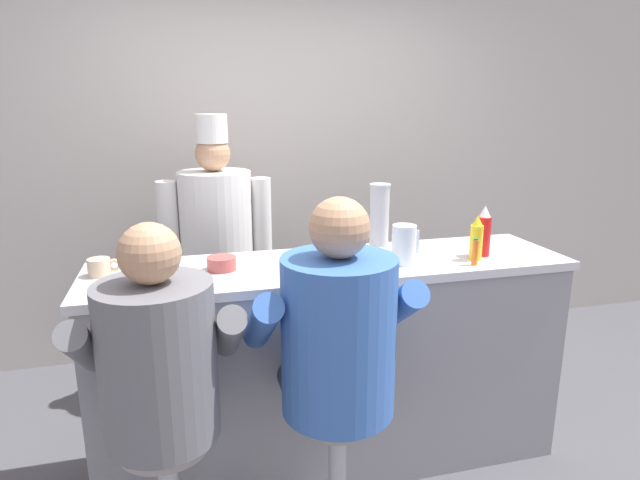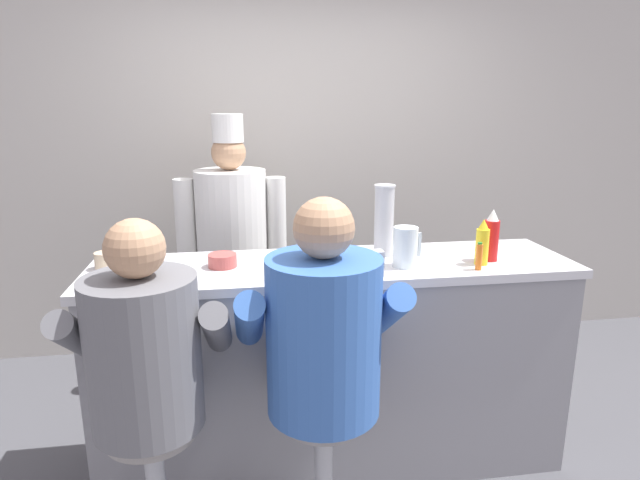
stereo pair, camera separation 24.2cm
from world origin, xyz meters
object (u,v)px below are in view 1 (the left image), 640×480
breakfast_plate (133,286)px  water_pitcher_clear (404,245)px  hot_sauce_bottle_orange (475,252)px  cup_stack_steel (379,219)px  mustard_bottle_yellow (476,239)px  coffee_mug_tan (100,267)px  cook_in_whites_near (217,245)px  diner_seated_grey (160,369)px  ketchup_bottle_red (483,232)px  napkin_dispenser_chrome (373,262)px  diner_seated_blue (335,342)px  cereal_bowl (222,263)px

breakfast_plate → water_pitcher_clear: bearing=2.4°
breakfast_plate → hot_sauce_bottle_orange: bearing=-1.8°
hot_sauce_bottle_orange → cup_stack_steel: 0.48m
water_pitcher_clear → cup_stack_steel: bearing=103.4°
mustard_bottle_yellow → hot_sauce_bottle_orange: bearing=-122.0°
coffee_mug_tan → cook_in_whites_near: (0.55, 0.81, -0.15)m
cook_in_whites_near → coffee_mug_tan: bearing=-124.2°
water_pitcher_clear → diner_seated_grey: 1.19m
ketchup_bottle_red → napkin_dispenser_chrome: 0.64m
napkin_dispenser_chrome → cup_stack_steel: bearing=65.2°
coffee_mug_tan → napkin_dispenser_chrome: (1.14, -0.28, 0.02)m
napkin_dispenser_chrome → diner_seated_grey: bearing=-161.0°
mustard_bottle_yellow → napkin_dispenser_chrome: mustard_bottle_yellow is taller
diner_seated_grey → diner_seated_blue: (0.64, 0.00, 0.02)m
ketchup_bottle_red → hot_sauce_bottle_orange: (-0.12, -0.13, -0.05)m
breakfast_plate → cereal_bowl: bearing=25.2°
ketchup_bottle_red → cup_stack_steel: (-0.48, 0.16, 0.06)m
coffee_mug_tan → breakfast_plate: bearing=-56.4°
ketchup_bottle_red → cereal_bowl: size_ratio=1.90×
hot_sauce_bottle_orange → breakfast_plate: 1.50m
water_pitcher_clear → napkin_dispenser_chrome: (-0.19, -0.11, -0.04)m
hot_sauce_bottle_orange → diner_seated_grey: size_ratio=0.09×
diner_seated_blue → coffee_mug_tan: bearing=146.8°
breakfast_plate → cereal_bowl: size_ratio=1.85×
cereal_bowl → cook_in_whites_near: cook_in_whites_near is taller
cereal_bowl → cook_in_whites_near: bearing=87.7°
diner_seated_grey → breakfast_plate: bearing=105.4°
cereal_bowl → cup_stack_steel: 0.79m
cereal_bowl → coffee_mug_tan: (-0.51, 0.05, 0.01)m
hot_sauce_bottle_orange → cup_stack_steel: (-0.36, 0.30, 0.11)m
ketchup_bottle_red → diner_seated_blue: 1.02m
cereal_bowl → breakfast_plate: bearing=-154.8°
coffee_mug_tan → diner_seated_blue: size_ratio=0.10×
breakfast_plate → diner_seated_grey: bearing=-74.6°
ketchup_bottle_red → cup_stack_steel: cup_stack_steel is taller
napkin_dispenser_chrome → coffee_mug_tan: bearing=166.5°
water_pitcher_clear → cereal_bowl: bearing=171.6°
napkin_dispenser_chrome → cook_in_whites_near: (-0.60, 1.08, -0.16)m
breakfast_plate → cup_stack_steel: cup_stack_steel is taller
hot_sauce_bottle_orange → breakfast_plate: (-1.50, 0.05, -0.05)m
water_pitcher_clear → napkin_dispenser_chrome: water_pitcher_clear is taller
hot_sauce_bottle_orange → diner_seated_grey: bearing=-167.2°
hot_sauce_bottle_orange → cook_in_whites_near: (-1.10, 1.07, -0.17)m
water_pitcher_clear → diner_seated_grey: (-1.09, -0.41, -0.27)m
cup_stack_steel → napkin_dispenser_chrome: bearing=-114.8°
water_pitcher_clear → coffee_mug_tan: bearing=172.8°
cereal_bowl → hot_sauce_bottle_orange: bearing=-10.9°
coffee_mug_tan → diner_seated_grey: bearing=-67.1°
hot_sauce_bottle_orange → cup_stack_steel: bearing=140.5°
hot_sauce_bottle_orange → cereal_bowl: 1.15m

